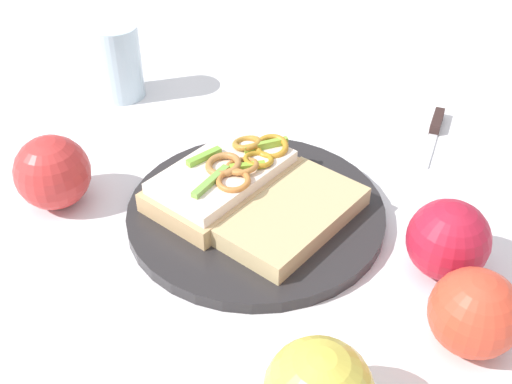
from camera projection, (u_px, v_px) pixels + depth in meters
name	position (u px, v px, depth m)	size (l,w,h in m)	color
ground_plane	(256.00, 217.00, 0.67)	(2.00, 2.00, 0.00)	silver
plate	(256.00, 212.00, 0.67)	(0.27, 0.27, 0.01)	#282627
sandwich	(227.00, 177.00, 0.67)	(0.17, 0.11, 0.05)	tan
bread_slice_side	(289.00, 216.00, 0.63)	(0.16, 0.09, 0.02)	tan
apple_1	(448.00, 240.00, 0.58)	(0.08, 0.08, 0.08)	#B51A31
apple_2	(474.00, 313.00, 0.52)	(0.08, 0.08, 0.08)	#DD442C
apple_3	(53.00, 172.00, 0.67)	(0.08, 0.08, 0.08)	red
drinking_glass	(118.00, 62.00, 0.85)	(0.06, 0.06, 0.10)	silver
knife	(435.00, 129.00, 0.80)	(0.13, 0.04, 0.01)	silver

